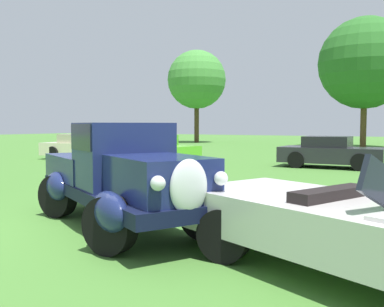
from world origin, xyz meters
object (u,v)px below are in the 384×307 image
object	(u,v)px
feature_pickup_truck	(122,174)
show_car_lime	(154,150)
neighbor_convertible	(378,230)
show_car_cream	(83,147)
show_car_charcoal	(330,152)

from	to	relation	value
feature_pickup_truck	show_car_lime	size ratio (longest dim) A/B	1.06
neighbor_convertible	show_car_lime	distance (m)	14.60
show_car_lime	show_car_cream	bearing A→B (deg)	177.25
show_car_cream	show_car_lime	bearing A→B (deg)	-2.75
neighbor_convertible	show_car_charcoal	distance (m)	12.79
feature_pickup_truck	neighbor_convertible	bearing A→B (deg)	-10.16
show_car_cream	show_car_lime	distance (m)	4.37
neighbor_convertible	show_car_charcoal	bearing A→B (deg)	104.47
neighbor_convertible	show_car_lime	world-z (taller)	neighbor_convertible
neighbor_convertible	show_car_cream	bearing A→B (deg)	143.78
feature_pickup_truck	show_car_lime	bearing A→B (deg)	122.60
show_car_lime	show_car_charcoal	bearing A→B (deg)	15.41
feature_pickup_truck	show_car_cream	bearing A→B (deg)	136.80
feature_pickup_truck	neighbor_convertible	size ratio (longest dim) A/B	0.93
neighbor_convertible	show_car_cream	distance (m)	18.05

